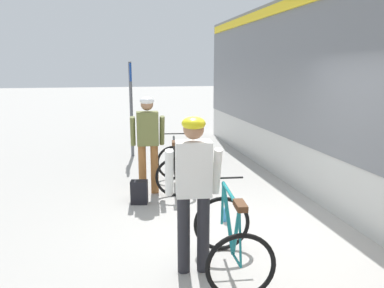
{
  "coord_description": "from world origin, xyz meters",
  "views": [
    {
      "loc": [
        -1.73,
        -4.41,
        2.27
      ],
      "look_at": [
        -0.53,
        1.31,
        1.05
      ],
      "focal_mm": 34.57,
      "sensor_mm": 36.0,
      "label": 1
    }
  ],
  "objects_px": {
    "bicycle_near_teal": "(230,239)",
    "platform_sign_post": "(131,93)",
    "cyclist_far_in_olive": "(148,137)",
    "cyclist_near_in_white": "(194,182)",
    "backpack_on_platform": "(139,192)",
    "water_bottle_near_the_bikes": "(225,215)",
    "bicycle_far_black": "(175,167)"
  },
  "relations": [
    {
      "from": "bicycle_near_teal",
      "to": "platform_sign_post",
      "type": "distance_m",
      "value": 6.05
    },
    {
      "from": "cyclist_near_in_white",
      "to": "bicycle_near_teal",
      "type": "relative_size",
      "value": 1.55
    },
    {
      "from": "bicycle_far_black",
      "to": "water_bottle_near_the_bikes",
      "type": "distance_m",
      "value": 1.83
    },
    {
      "from": "bicycle_far_black",
      "to": "water_bottle_near_the_bikes",
      "type": "relative_size",
      "value": 5.6
    },
    {
      "from": "cyclist_near_in_white",
      "to": "water_bottle_near_the_bikes",
      "type": "xyz_separation_m",
      "value": [
        0.75,
        1.24,
        -0.95
      ]
    },
    {
      "from": "backpack_on_platform",
      "to": "cyclist_near_in_white",
      "type": "bearing_deg",
      "value": -67.68
    },
    {
      "from": "cyclist_far_in_olive",
      "to": "bicycle_far_black",
      "type": "height_order",
      "value": "cyclist_far_in_olive"
    },
    {
      "from": "bicycle_far_black",
      "to": "platform_sign_post",
      "type": "xyz_separation_m",
      "value": [
        -0.65,
        2.77,
        1.22
      ]
    },
    {
      "from": "bicycle_far_black",
      "to": "backpack_on_platform",
      "type": "distance_m",
      "value": 1.05
    },
    {
      "from": "cyclist_near_in_white",
      "to": "backpack_on_platform",
      "type": "xyz_separation_m",
      "value": [
        -0.45,
        2.25,
        -0.85
      ]
    },
    {
      "from": "bicycle_far_black",
      "to": "backpack_on_platform",
      "type": "xyz_separation_m",
      "value": [
        -0.72,
        -0.73,
        -0.2
      ]
    },
    {
      "from": "cyclist_far_in_olive",
      "to": "platform_sign_post",
      "type": "bearing_deg",
      "value": 92.72
    },
    {
      "from": "bicycle_near_teal",
      "to": "bicycle_far_black",
      "type": "xyz_separation_m",
      "value": [
        -0.12,
        3.1,
        0.0
      ]
    },
    {
      "from": "bicycle_near_teal",
      "to": "water_bottle_near_the_bikes",
      "type": "height_order",
      "value": "bicycle_near_teal"
    },
    {
      "from": "bicycle_near_teal",
      "to": "bicycle_far_black",
      "type": "distance_m",
      "value": 3.11
    },
    {
      "from": "backpack_on_platform",
      "to": "water_bottle_near_the_bikes",
      "type": "bearing_deg",
      "value": -29.07
    },
    {
      "from": "cyclist_near_in_white",
      "to": "bicycle_near_teal",
      "type": "distance_m",
      "value": 0.77
    },
    {
      "from": "cyclist_far_in_olive",
      "to": "backpack_on_platform",
      "type": "distance_m",
      "value": 1.02
    },
    {
      "from": "bicycle_far_black",
      "to": "platform_sign_post",
      "type": "distance_m",
      "value": 3.1
    },
    {
      "from": "bicycle_far_black",
      "to": "cyclist_far_in_olive",
      "type": "bearing_deg",
      "value": -157.08
    },
    {
      "from": "bicycle_far_black",
      "to": "backpack_on_platform",
      "type": "relative_size",
      "value": 2.89
    },
    {
      "from": "cyclist_near_in_white",
      "to": "bicycle_far_black",
      "type": "relative_size",
      "value": 1.52
    },
    {
      "from": "cyclist_near_in_white",
      "to": "backpack_on_platform",
      "type": "height_order",
      "value": "cyclist_near_in_white"
    },
    {
      "from": "cyclist_far_in_olive",
      "to": "bicycle_near_teal",
      "type": "distance_m",
      "value": 3.03
    },
    {
      "from": "bicycle_near_teal",
      "to": "platform_sign_post",
      "type": "height_order",
      "value": "platform_sign_post"
    },
    {
      "from": "bicycle_far_black",
      "to": "platform_sign_post",
      "type": "relative_size",
      "value": 0.48
    },
    {
      "from": "cyclist_far_in_olive",
      "to": "bicycle_near_teal",
      "type": "xyz_separation_m",
      "value": [
        0.64,
        -2.89,
        -0.65
      ]
    },
    {
      "from": "bicycle_near_teal",
      "to": "platform_sign_post",
      "type": "bearing_deg",
      "value": 97.54
    },
    {
      "from": "backpack_on_platform",
      "to": "bicycle_near_teal",
      "type": "bearing_deg",
      "value": -59.47
    },
    {
      "from": "cyclist_near_in_white",
      "to": "bicycle_far_black",
      "type": "height_order",
      "value": "cyclist_near_in_white"
    },
    {
      "from": "water_bottle_near_the_bikes",
      "to": "platform_sign_post",
      "type": "bearing_deg",
      "value": 104.12
    },
    {
      "from": "cyclist_far_in_olive",
      "to": "backpack_on_platform",
      "type": "height_order",
      "value": "cyclist_far_in_olive"
    }
  ]
}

